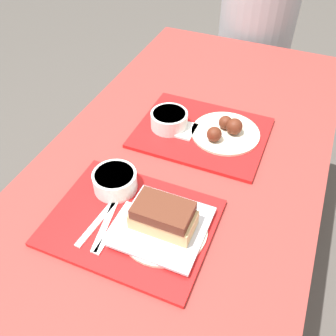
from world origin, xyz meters
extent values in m
plane|color=#4C4742|center=(0.00, 0.00, 0.00)|extent=(12.00, 12.00, 0.00)
cube|color=maroon|center=(0.00, 0.00, 0.72)|extent=(0.82, 1.85, 0.04)
cylinder|color=maroon|center=(-0.35, 0.85, 0.35)|extent=(0.07, 0.07, 0.70)
cylinder|color=maroon|center=(0.35, 0.85, 0.35)|extent=(0.07, 0.07, 0.70)
cube|color=maroon|center=(0.00, 1.15, 0.42)|extent=(0.78, 0.28, 0.04)
cylinder|color=maroon|center=(-0.33, 1.15, 0.20)|extent=(0.06, 0.06, 0.40)
cylinder|color=maroon|center=(0.33, 1.15, 0.20)|extent=(0.06, 0.06, 0.40)
cube|color=red|center=(-0.03, -0.19, 0.75)|extent=(0.41, 0.32, 0.01)
cube|color=red|center=(0.01, 0.22, 0.75)|extent=(0.41, 0.32, 0.01)
cylinder|color=white|center=(-0.12, -0.11, 0.78)|extent=(0.12, 0.12, 0.05)
cylinder|color=beige|center=(-0.12, -0.11, 0.80)|extent=(0.10, 0.10, 0.01)
cylinder|color=beige|center=(0.05, -0.18, 0.76)|extent=(0.22, 0.22, 0.01)
cube|color=silver|center=(0.05, -0.18, 0.77)|extent=(0.21, 0.21, 0.01)
cube|color=#DBB275|center=(0.05, -0.18, 0.79)|extent=(0.15, 0.08, 0.04)
cube|color=#562819|center=(0.05, -0.18, 0.83)|extent=(0.14, 0.09, 0.03)
cube|color=white|center=(-0.08, -0.23, 0.76)|extent=(0.05, 0.17, 0.00)
cube|color=white|center=(-0.06, -0.23, 0.76)|extent=(0.02, 0.17, 0.00)
cube|color=white|center=(-0.11, -0.23, 0.76)|extent=(0.03, 0.17, 0.00)
cube|color=teal|center=(-0.03, -0.12, 0.76)|extent=(0.04, 0.03, 0.01)
cylinder|color=white|center=(-0.09, 0.20, 0.78)|extent=(0.12, 0.12, 0.05)
cylinder|color=beige|center=(-0.09, 0.20, 0.80)|extent=(0.10, 0.10, 0.01)
cylinder|color=beige|center=(0.09, 0.24, 0.76)|extent=(0.22, 0.22, 0.01)
sphere|color=#562314|center=(0.11, 0.24, 0.79)|extent=(0.05, 0.05, 0.05)
sphere|color=#562314|center=(0.08, 0.25, 0.79)|extent=(0.04, 0.04, 0.04)
sphere|color=#562314|center=(0.07, 0.18, 0.79)|extent=(0.05, 0.05, 0.05)
cube|color=white|center=(-0.06, 0.20, 0.76)|extent=(0.12, 0.09, 0.01)
cylinder|color=#9E9EA3|center=(-0.02, 1.15, 0.68)|extent=(0.37, 0.37, 0.49)
camera|label=1|loc=(0.28, -0.69, 1.50)|focal=40.00mm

